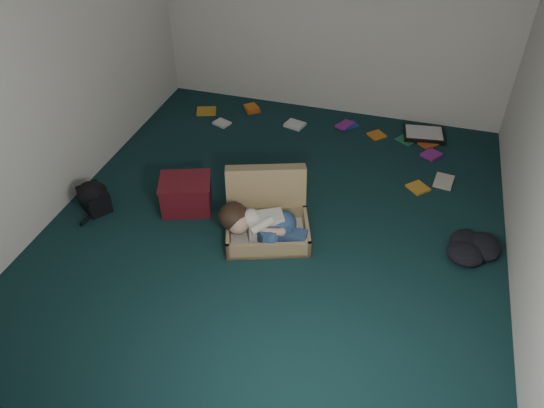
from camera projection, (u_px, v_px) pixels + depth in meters
The scene contains 11 objects.
floor at pixel (277, 224), 4.84m from camera, with size 4.50×4.50×0.00m, color #102C2E.
wall_back at pixel (335, 2), 5.70m from camera, with size 4.50×4.50×0.00m, color white.
wall_front at pixel (137, 322), 2.34m from camera, with size 4.50×4.50×0.00m, color white.
wall_left at pixel (50, 63), 4.47m from camera, with size 4.50×4.50×0.00m, color white.
suitcase at pixel (267, 215), 4.69m from camera, with size 0.91×0.89×0.53m.
person at pixel (262, 224), 4.53m from camera, with size 0.80×0.41×0.33m.
maroon_bin at pixel (186, 194), 4.92m from camera, with size 0.56×0.50×0.32m.
backpack at pixel (94, 199), 4.95m from camera, with size 0.38×0.30×0.23m, color black, non-canonical shape.
clothing_pile at pixel (472, 248), 4.50m from camera, with size 0.40×0.32×0.13m, color black, non-canonical shape.
paper_tray at pixel (424, 134), 6.00m from camera, with size 0.49×0.39×0.06m.
book_scatter at pixel (344, 138), 5.97m from camera, with size 3.03×1.29×0.02m.
Camera 1 is at (1.00, -3.51, 3.18)m, focal length 35.00 mm.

